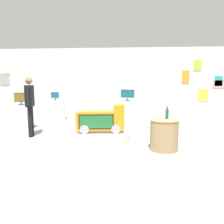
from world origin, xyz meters
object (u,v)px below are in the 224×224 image
object	(u,v)px
side_table_round	(164,134)
display_pedestal_left_rear	(127,111)
tv_on_left_rear	(127,94)
tv_on_center_rear	(55,96)
display_pedestal_right_rear	(22,117)
tv_on_right_rear	(21,98)
shopper_browsing_near_truck	(30,102)
main_display_pedestal	(100,137)
novelty_firetruck_tv	(101,121)
display_pedestal_center_rear	(55,110)
bottle_on_side_table	(167,114)

from	to	relation	value
side_table_round	display_pedestal_left_rear	bearing A→B (deg)	104.25
tv_on_left_rear	display_pedestal_left_rear	bearing A→B (deg)	104.57
tv_on_center_rear	side_table_round	distance (m)	5.19
display_pedestal_right_rear	tv_on_right_rear	xyz separation A→B (m)	(-0.00, -0.00, 0.61)
side_table_round	shopper_browsing_near_truck	distance (m)	3.76
display_pedestal_right_rear	side_table_round	world-z (taller)	display_pedestal_right_rear
main_display_pedestal	tv_on_right_rear	bearing A→B (deg)	153.61
novelty_firetruck_tv	display_pedestal_right_rear	size ratio (longest dim) A/B	1.57
display_pedestal_right_rear	side_table_round	xyz separation A→B (m)	(4.30, -1.88, -0.04)
display_pedestal_left_rear	tv_on_center_rear	size ratio (longest dim) A/B	2.28
display_pedestal_center_rear	shopper_browsing_near_truck	distance (m)	2.66
display_pedestal_center_rear	bottle_on_side_table	world-z (taller)	bottle_on_side_table
display_pedestal_right_rear	tv_on_left_rear	bearing A→B (deg)	26.32
display_pedestal_right_rear	bottle_on_side_table	size ratio (longest dim) A/B	2.67
main_display_pedestal	tv_on_center_rear	world-z (taller)	tv_on_center_rear
display_pedestal_left_rear	bottle_on_side_table	world-z (taller)	bottle_on_side_table
display_pedestal_left_rear	bottle_on_side_table	xyz separation A→B (m)	(0.98, -3.44, 0.43)
bottle_on_side_table	main_display_pedestal	bearing A→B (deg)	166.59
tv_on_left_rear	bottle_on_side_table	world-z (taller)	tv_on_left_rear
novelty_firetruck_tv	display_pedestal_right_rear	bearing A→B (deg)	153.67
display_pedestal_right_rear	novelty_firetruck_tv	bearing A→B (deg)	-26.33
novelty_firetruck_tv	display_pedestal_left_rear	size ratio (longest dim) A/B	1.42
display_pedestal_left_rear	tv_on_left_rear	size ratio (longest dim) A/B	1.53
side_table_round	bottle_on_side_table	world-z (taller)	bottle_on_side_table
novelty_firetruck_tv	side_table_round	size ratio (longest dim) A/B	1.77
side_table_round	shopper_browsing_near_truck	bearing A→B (deg)	165.03
display_pedestal_left_rear	display_pedestal_right_rear	size ratio (longest dim) A/B	1.11
display_pedestal_right_rear	main_display_pedestal	bearing A→B (deg)	-26.46
tv_on_center_rear	side_table_round	size ratio (longest dim) A/B	0.55
novelty_firetruck_tv	side_table_round	bearing A→B (deg)	-18.37
display_pedestal_right_rear	bottle_on_side_table	distance (m)	4.73
novelty_firetruck_tv	display_pedestal_left_rear	world-z (taller)	novelty_firetruck_tv
tv_on_left_rear	display_pedestal_center_rear	size ratio (longest dim) A/B	0.73
shopper_browsing_near_truck	tv_on_center_rear	bearing A→B (deg)	93.66
tv_on_center_rear	display_pedestal_right_rear	distance (m)	1.84
display_pedestal_right_rear	tv_on_right_rear	size ratio (longest dim) A/B	1.96
display_pedestal_left_rear	display_pedestal_right_rear	xyz separation A→B (m)	(-3.40, -1.68, 0.00)
novelty_firetruck_tv	side_table_round	world-z (taller)	novelty_firetruck_tv
novelty_firetruck_tv	display_pedestal_right_rear	world-z (taller)	novelty_firetruck_tv
display_pedestal_center_rear	side_table_round	distance (m)	5.16
tv_on_center_rear	tv_on_right_rear	world-z (taller)	tv_on_right_rear
display_pedestal_center_rear	side_table_round	xyz separation A→B (m)	(3.75, -3.54, -0.04)
display_pedestal_left_rear	side_table_round	world-z (taller)	display_pedestal_left_rear
display_pedestal_center_rear	tv_on_center_rear	world-z (taller)	tv_on_center_rear
novelty_firetruck_tv	display_pedestal_left_rear	bearing A→B (deg)	78.77
tv_on_left_rear	shopper_browsing_near_truck	world-z (taller)	shopper_browsing_near_truck
tv_on_right_rear	display_pedestal_center_rear	bearing A→B (deg)	71.54
display_pedestal_center_rear	display_pedestal_right_rear	bearing A→B (deg)	-108.46
side_table_round	tv_on_right_rear	bearing A→B (deg)	156.41
display_pedestal_left_rear	side_table_round	xyz separation A→B (m)	(0.91, -3.57, -0.04)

